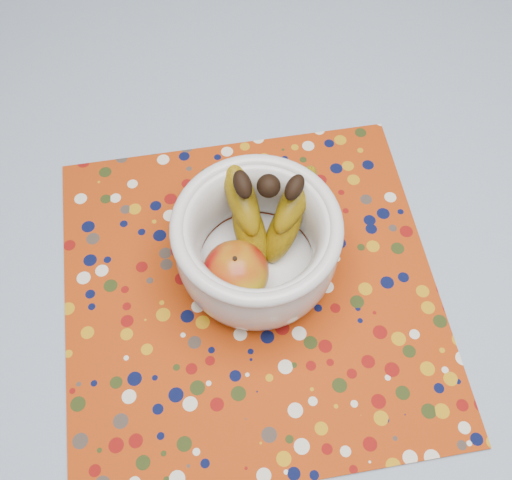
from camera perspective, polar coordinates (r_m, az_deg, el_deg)
table at (r=0.83m, az=5.26°, el=-5.39°), size 1.20×1.20×0.75m
tablecloth at (r=0.76m, az=5.76°, el=-2.97°), size 1.32×1.32×0.01m
placemat at (r=0.73m, az=-0.47°, el=-4.87°), size 0.46×0.46×0.00m
fruit_bowl at (r=0.69m, az=0.41°, el=0.19°), size 0.21×0.20×0.14m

